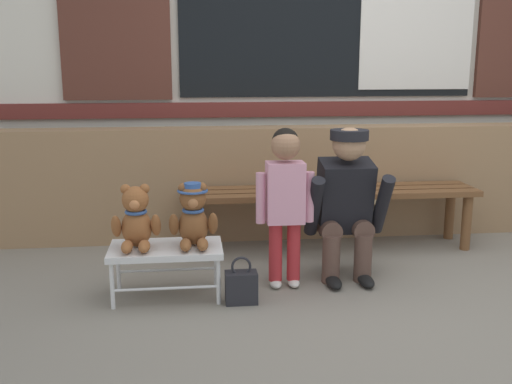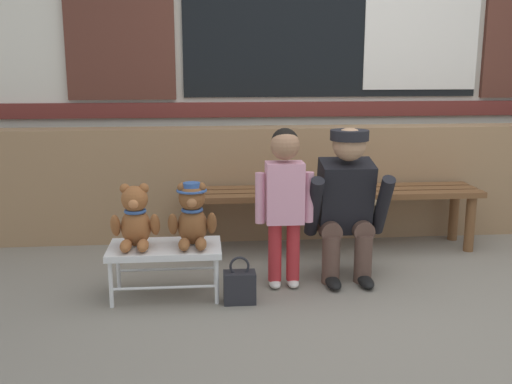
{
  "view_description": "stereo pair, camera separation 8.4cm",
  "coord_description": "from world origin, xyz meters",
  "px_view_note": "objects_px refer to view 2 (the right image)",
  "views": [
    {
      "loc": [
        -1.14,
        -3.01,
        1.33
      ],
      "look_at": [
        -0.74,
        0.53,
        0.55
      ],
      "focal_mm": 41.84,
      "sensor_mm": 36.0,
      "label": 1
    },
    {
      "loc": [
        -1.06,
        -3.02,
        1.33
      ],
      "look_at": [
        -0.74,
        0.53,
        0.55
      ],
      "focal_mm": 41.84,
      "sensor_mm": 36.0,
      "label": 2
    }
  ],
  "objects_px": {
    "wooden_bench_long": "(332,199)",
    "teddy_bear_plain": "(135,219)",
    "small_display_bench": "(165,251)",
    "adult_crouching": "(347,203)",
    "teddy_bear_with_hat": "(192,216)",
    "handbag_on_ground": "(240,286)",
    "child_standing": "(285,191)"
  },
  "relations": [
    {
      "from": "wooden_bench_long",
      "to": "teddy_bear_plain",
      "type": "relative_size",
      "value": 5.78
    },
    {
      "from": "small_display_bench",
      "to": "teddy_bear_plain",
      "type": "distance_m",
      "value": 0.25
    },
    {
      "from": "adult_crouching",
      "to": "wooden_bench_long",
      "type": "bearing_deg",
      "value": 86.09
    },
    {
      "from": "teddy_bear_with_hat",
      "to": "handbag_on_ground",
      "type": "relative_size",
      "value": 1.34
    },
    {
      "from": "small_display_bench",
      "to": "handbag_on_ground",
      "type": "distance_m",
      "value": 0.47
    },
    {
      "from": "child_standing",
      "to": "teddy_bear_with_hat",
      "type": "bearing_deg",
      "value": -171.65
    },
    {
      "from": "child_standing",
      "to": "small_display_bench",
      "type": "bearing_deg",
      "value": -173.37
    },
    {
      "from": "adult_crouching",
      "to": "handbag_on_ground",
      "type": "xyz_separation_m",
      "value": [
        -0.68,
        -0.34,
        -0.38
      ]
    },
    {
      "from": "wooden_bench_long",
      "to": "handbag_on_ground",
      "type": "xyz_separation_m",
      "value": [
        -0.72,
        -0.93,
        -0.28
      ]
    },
    {
      "from": "teddy_bear_with_hat",
      "to": "child_standing",
      "type": "height_order",
      "value": "child_standing"
    },
    {
      "from": "adult_crouching",
      "to": "child_standing",
      "type": "bearing_deg",
      "value": -164.49
    },
    {
      "from": "small_display_bench",
      "to": "handbag_on_ground",
      "type": "bearing_deg",
      "value": -19.23
    },
    {
      "from": "small_display_bench",
      "to": "adult_crouching",
      "type": "xyz_separation_m",
      "value": [
        1.1,
        0.19,
        0.21
      ]
    },
    {
      "from": "small_display_bench",
      "to": "teddy_bear_plain",
      "type": "xyz_separation_m",
      "value": [
        -0.16,
        0.0,
        0.2
      ]
    },
    {
      "from": "adult_crouching",
      "to": "teddy_bear_with_hat",
      "type": "bearing_deg",
      "value": -168.54
    },
    {
      "from": "small_display_bench",
      "to": "child_standing",
      "type": "xyz_separation_m",
      "value": [
        0.7,
        0.08,
        0.33
      ]
    },
    {
      "from": "teddy_bear_with_hat",
      "to": "adult_crouching",
      "type": "relative_size",
      "value": 0.38
    },
    {
      "from": "child_standing",
      "to": "wooden_bench_long",
      "type": "bearing_deg",
      "value": 57.73
    },
    {
      "from": "child_standing",
      "to": "adult_crouching",
      "type": "xyz_separation_m",
      "value": [
        0.4,
        0.11,
        -0.11
      ]
    },
    {
      "from": "teddy_bear_plain",
      "to": "teddy_bear_with_hat",
      "type": "height_order",
      "value": "same"
    },
    {
      "from": "wooden_bench_long",
      "to": "adult_crouching",
      "type": "distance_m",
      "value": 0.6
    },
    {
      "from": "wooden_bench_long",
      "to": "small_display_bench",
      "type": "distance_m",
      "value": 1.39
    },
    {
      "from": "teddy_bear_with_hat",
      "to": "wooden_bench_long",
      "type": "bearing_deg",
      "value": 38.5
    },
    {
      "from": "wooden_bench_long",
      "to": "small_display_bench",
      "type": "height_order",
      "value": "wooden_bench_long"
    },
    {
      "from": "wooden_bench_long",
      "to": "teddy_bear_with_hat",
      "type": "relative_size",
      "value": 5.78
    },
    {
      "from": "wooden_bench_long",
      "to": "teddy_bear_with_hat",
      "type": "bearing_deg",
      "value": -141.5
    },
    {
      "from": "adult_crouching",
      "to": "handbag_on_ground",
      "type": "bearing_deg",
      "value": -153.64
    },
    {
      "from": "teddy_bear_plain",
      "to": "child_standing",
      "type": "relative_size",
      "value": 0.38
    },
    {
      "from": "teddy_bear_plain",
      "to": "handbag_on_ground",
      "type": "bearing_deg",
      "value": -14.3
    },
    {
      "from": "child_standing",
      "to": "teddy_bear_plain",
      "type": "bearing_deg",
      "value": -174.69
    },
    {
      "from": "child_standing",
      "to": "adult_crouching",
      "type": "bearing_deg",
      "value": 15.51
    },
    {
      "from": "teddy_bear_plain",
      "to": "child_standing",
      "type": "distance_m",
      "value": 0.87
    }
  ]
}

